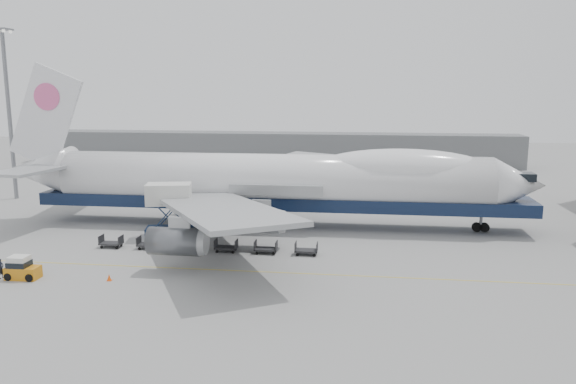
# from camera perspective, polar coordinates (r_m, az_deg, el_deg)

# --- Properties ---
(ground) EXTENTS (260.00, 260.00, 0.00)m
(ground) POSITION_cam_1_polar(r_m,az_deg,el_deg) (58.42, -3.49, -6.16)
(ground) COLOR gray
(ground) RESTS_ON ground
(apron_line) EXTENTS (60.00, 0.15, 0.01)m
(apron_line) POSITION_cam_1_polar(r_m,az_deg,el_deg) (52.82, -4.74, -7.99)
(apron_line) COLOR gold
(apron_line) RESTS_ON ground
(hangar) EXTENTS (110.00, 8.00, 7.00)m
(hangar) POSITION_cam_1_polar(r_m,az_deg,el_deg) (127.35, -1.94, 4.48)
(hangar) COLOR slate
(hangar) RESTS_ON ground
(floodlight_mast) EXTENTS (2.40, 2.40, 25.43)m
(floodlight_mast) POSITION_cam_1_polar(r_m,az_deg,el_deg) (95.02, -26.53, 7.90)
(floodlight_mast) COLOR slate
(floodlight_mast) RESTS_ON ground
(airliner) EXTENTS (67.00, 55.30, 19.98)m
(airliner) POSITION_cam_1_polar(r_m,az_deg,el_deg) (68.61, -1.11, 1.16)
(airliner) COLOR white
(airliner) RESTS_ON ground
(catering_truck) EXTENTS (5.78, 4.50, 6.18)m
(catering_truck) POSITION_cam_1_polar(r_m,az_deg,el_deg) (64.96, -11.96, -1.54)
(catering_truck) COLOR navy
(catering_truck) RESTS_ON ground
(baggage_tug) EXTENTS (2.86, 1.61, 2.07)m
(baggage_tug) POSITION_cam_1_polar(r_m,az_deg,el_deg) (55.65, -25.45, -7.05)
(baggage_tug) COLOR orange
(baggage_tug) RESTS_ON ground
(ground_worker) EXTENTS (0.54, 0.73, 1.84)m
(ground_worker) POSITION_cam_1_polar(r_m,az_deg,el_deg) (56.53, -27.17, -6.93)
(ground_worker) COLOR black
(ground_worker) RESTS_ON ground
(traffic_cone) EXTENTS (0.41, 0.41, 0.61)m
(traffic_cone) POSITION_cam_1_polar(r_m,az_deg,el_deg) (52.46, -17.71, -8.27)
(traffic_cone) COLOR #F7530D
(traffic_cone) RESTS_ON ground
(dolly_0) EXTENTS (2.30, 1.35, 1.30)m
(dolly_0) POSITION_cam_1_polar(r_m,az_deg,el_deg) (62.94, -17.52, -4.92)
(dolly_0) COLOR #2D2D30
(dolly_0) RESTS_ON ground
(dolly_1) EXTENTS (2.30, 1.35, 1.30)m
(dolly_1) POSITION_cam_1_polar(r_m,az_deg,el_deg) (61.31, -13.96, -5.14)
(dolly_1) COLOR #2D2D30
(dolly_1) RESTS_ON ground
(dolly_2) EXTENTS (2.30, 1.35, 1.30)m
(dolly_2) POSITION_cam_1_polar(r_m,az_deg,el_deg) (59.93, -10.21, -5.36)
(dolly_2) COLOR #2D2D30
(dolly_2) RESTS_ON ground
(dolly_3) EXTENTS (2.30, 1.35, 1.30)m
(dolly_3) POSITION_cam_1_polar(r_m,az_deg,el_deg) (58.82, -6.31, -5.56)
(dolly_3) COLOR #2D2D30
(dolly_3) RESTS_ON ground
(dolly_4) EXTENTS (2.30, 1.35, 1.30)m
(dolly_4) POSITION_cam_1_polar(r_m,az_deg,el_deg) (57.98, -2.27, -5.73)
(dolly_4) COLOR #2D2D30
(dolly_4) RESTS_ON ground
(dolly_5) EXTENTS (2.30, 1.35, 1.30)m
(dolly_5) POSITION_cam_1_polar(r_m,az_deg,el_deg) (57.44, 1.87, -5.89)
(dolly_5) COLOR #2D2D30
(dolly_5) RESTS_ON ground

